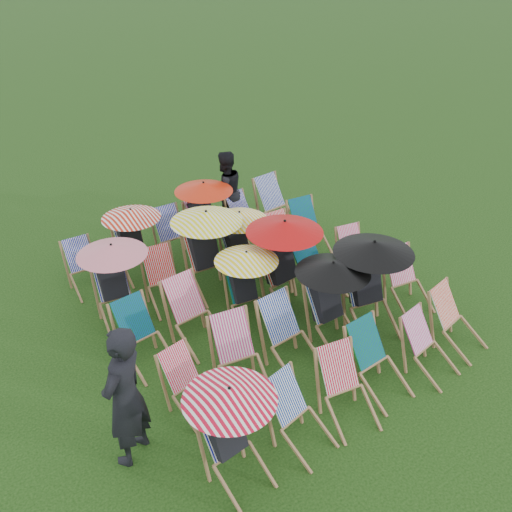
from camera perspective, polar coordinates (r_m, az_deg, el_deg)
ground at (r=9.17m, az=0.93°, el=-5.99°), size 100.00×100.00×0.00m
deckchair_0 at (r=6.51m, az=-2.31°, el=-17.37°), size 1.04×1.11×1.23m
deckchair_1 at (r=7.00m, az=4.47°, el=-15.66°), size 0.73×0.90×0.87m
deckchair_2 at (r=7.35m, az=9.18°, el=-13.05°), size 0.72×0.91×0.90m
deckchair_3 at (r=7.78m, az=12.23°, el=-10.33°), size 0.67×0.90×0.94m
deckchair_4 at (r=8.27m, az=17.03°, el=-8.65°), size 0.68×0.86×0.85m
deckchair_5 at (r=8.84m, az=19.58°, el=-6.10°), size 0.74×0.92×0.90m
deckchair_6 at (r=7.44m, az=-6.55°, el=-12.63°), size 0.67×0.83×0.81m
deckchair_7 at (r=7.66m, az=-1.56°, el=-10.13°), size 0.76×0.97×0.96m
deckchair_8 at (r=8.00m, az=3.56°, el=-8.01°), size 0.72×0.95×0.97m
deckchair_9 at (r=8.38m, az=7.71°, el=-4.57°), size 1.09×1.14×1.29m
deckchair_10 at (r=8.72m, az=11.47°, el=-2.81°), size 1.20×1.28×1.43m
deckchair_11 at (r=9.50m, az=15.01°, el=-2.42°), size 0.70×0.90×0.90m
deckchair_12 at (r=8.17m, az=-11.17°, el=-7.92°), size 0.70×0.91×0.92m
deckchair_13 at (r=8.43m, az=-6.11°, el=-5.87°), size 0.73×0.95×0.97m
deckchair_14 at (r=8.76m, az=-0.92°, el=-3.04°), size 0.99×1.05×1.17m
deckchair_15 at (r=9.06m, az=3.04°, el=-0.68°), size 1.22×1.30×1.45m
deckchair_16 at (r=9.47m, az=6.16°, el=-1.20°), size 0.82×1.02×1.00m
deckchair_17 at (r=10.15m, az=10.00°, el=0.22°), size 0.67×0.83×0.82m
deckchair_18 at (r=9.01m, az=-13.91°, el=-2.56°), size 1.07×1.13×1.27m
deckchair_19 at (r=9.32m, az=-9.09°, el=-2.41°), size 0.68×0.88×0.90m
deckchair_20 at (r=9.46m, az=-4.81°, el=0.54°), size 1.18×1.24×1.41m
deckchair_21 at (r=9.89m, az=-1.50°, el=1.28°), size 0.99×1.05×1.18m
deckchair_22 at (r=10.44m, az=2.87°, el=1.69°), size 0.59×0.79×0.83m
deckchair_23 at (r=10.73m, az=5.43°, el=2.77°), size 0.71×0.93×0.94m
deckchair_24 at (r=10.02m, az=-16.75°, el=-1.11°), size 0.55×0.77×0.83m
deckchair_25 at (r=10.13m, az=-12.12°, el=1.44°), size 1.02×1.06×1.21m
deckchair_26 at (r=10.54m, az=-8.14°, el=1.96°), size 0.62×0.86×0.92m
deckchair_27 at (r=10.76m, az=-5.01°, el=4.13°), size 1.09×1.16×1.29m
deckchair_28 at (r=11.16m, az=-0.90°, el=3.85°), size 0.71×0.88×0.86m
deckchair_29 at (r=11.52m, az=2.28°, el=5.15°), size 0.76×0.99×1.01m
person_left at (r=6.67m, az=-12.96°, el=-13.54°), size 0.80×0.75×1.84m
person_rear at (r=11.34m, az=-3.11°, el=6.47°), size 0.82×0.65×1.65m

